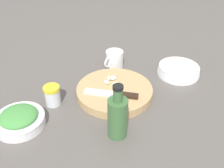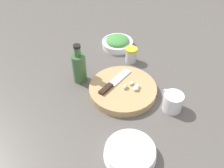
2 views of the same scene
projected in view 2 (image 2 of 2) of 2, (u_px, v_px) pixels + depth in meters
name	position (u px, v px, depth m)	size (l,w,h in m)	color
ground_plane	(113.00, 90.00, 1.06)	(5.00, 5.00, 0.00)	#56514C
cutting_board	(123.00, 90.00, 1.04)	(0.28, 0.28, 0.03)	tan
chef_knife	(113.00, 83.00, 1.04)	(0.14, 0.17, 0.01)	black
garlic_cloves	(133.00, 87.00, 1.02)	(0.06, 0.08, 0.02)	silver
herb_bowl	(118.00, 43.00, 1.28)	(0.16, 0.16, 0.06)	white
spice_jar	(131.00, 55.00, 1.19)	(0.06, 0.06, 0.07)	silver
coffee_mug	(172.00, 102.00, 0.96)	(0.10, 0.08, 0.07)	white
plate_stack	(130.00, 153.00, 0.81)	(0.17, 0.17, 0.04)	white
oil_bottle	(79.00, 67.00, 1.06)	(0.06, 0.06, 0.18)	#3D6638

